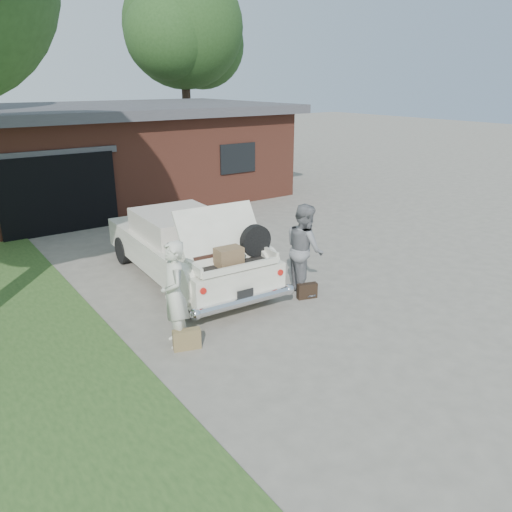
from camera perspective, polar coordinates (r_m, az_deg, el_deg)
ground at (r=9.08m, az=2.22°, el=-7.60°), size 90.00×90.00×0.00m
house at (r=18.97m, az=-17.24°, el=11.20°), size 12.80×7.80×3.30m
tree_right at (r=27.35m, az=-8.11°, el=23.92°), size 6.83×5.94×9.57m
sedan at (r=10.87m, az=-8.01°, el=1.08°), size 2.20×5.10×1.91m
woman_left at (r=8.11m, az=-9.33°, el=-4.35°), size 0.57×0.73×1.78m
woman_right at (r=10.07m, az=5.57°, el=0.82°), size 0.95×1.07×1.85m
suitcase_left at (r=8.24m, az=-7.91°, el=-9.42°), size 0.47×0.27×0.35m
suitcase_right at (r=10.02m, az=5.87°, el=-3.99°), size 0.43×0.24×0.31m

